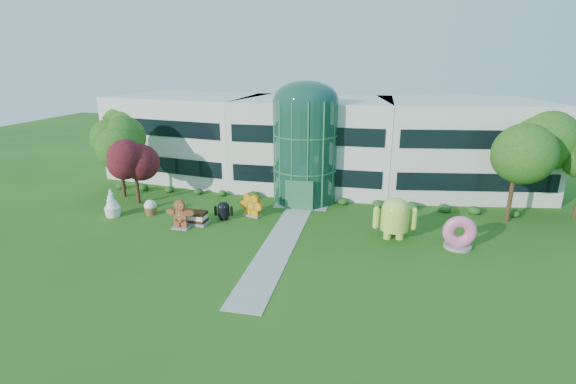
% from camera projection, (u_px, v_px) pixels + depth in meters
% --- Properties ---
extents(ground, '(140.00, 140.00, 0.00)m').
position_uv_depth(ground, '(276.00, 251.00, 30.20)').
color(ground, '#215114').
rests_on(ground, ground).
extents(building, '(46.00, 15.00, 9.30)m').
position_uv_depth(building, '(315.00, 142.00, 45.55)').
color(building, beige).
rests_on(building, ground).
extents(atrium, '(6.00, 6.00, 9.80)m').
position_uv_depth(atrium, '(305.00, 151.00, 39.89)').
color(atrium, '#194738').
rests_on(atrium, ground).
extents(walkway, '(2.40, 20.00, 0.04)m').
position_uv_depth(walkway, '(282.00, 240.00, 32.06)').
color(walkway, '#9E9E93').
rests_on(walkway, ground).
extents(tree_red, '(4.00, 4.00, 6.00)m').
position_uv_depth(tree_red, '(136.00, 173.00, 39.43)').
color(tree_red, '#3F0C14').
rests_on(tree_red, ground).
extents(trees_backdrop, '(52.00, 8.00, 8.40)m').
position_uv_depth(trees_backdrop, '(307.00, 156.00, 41.03)').
color(trees_backdrop, '#234A12').
rests_on(trees_backdrop, ground).
extents(android_green, '(3.68, 2.68, 3.89)m').
position_uv_depth(android_green, '(395.00, 215.00, 31.70)').
color(android_green, '#B8D544').
rests_on(android_green, ground).
extents(android_black, '(1.84, 1.37, 1.92)m').
position_uv_depth(android_black, '(223.00, 209.00, 35.77)').
color(android_black, black).
rests_on(android_black, ground).
extents(donut, '(2.50, 1.29, 2.54)m').
position_uv_depth(donut, '(459.00, 232.00, 30.37)').
color(donut, '#D45193').
rests_on(donut, ground).
extents(gingerbread, '(2.71, 1.07, 2.49)m').
position_uv_depth(gingerbread, '(180.00, 214.00, 33.91)').
color(gingerbread, brown).
rests_on(gingerbread, ground).
extents(ice_cream_sandwich, '(2.60, 1.44, 1.12)m').
position_uv_depth(ice_cream_sandwich, '(193.00, 217.00, 35.10)').
color(ice_cream_sandwich, '#311E0A').
rests_on(ice_cream_sandwich, ground).
extents(honeycomb, '(2.55, 1.58, 1.89)m').
position_uv_depth(honeycomb, '(252.00, 206.00, 36.68)').
color(honeycomb, orange).
rests_on(honeycomb, ground).
extents(froyo, '(1.94, 1.94, 2.53)m').
position_uv_depth(froyo, '(112.00, 203.00, 36.54)').
color(froyo, white).
rests_on(froyo, ground).
extents(cupcake, '(1.42, 1.42, 1.39)m').
position_uv_depth(cupcake, '(150.00, 207.00, 37.12)').
color(cupcake, white).
rests_on(cupcake, ground).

